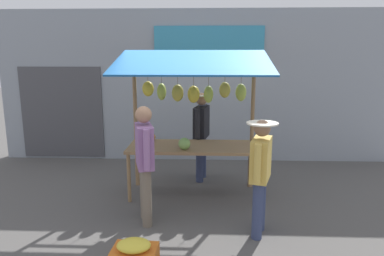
{
  "coord_description": "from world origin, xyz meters",
  "views": [
    {
      "loc": [
        -0.23,
        5.88,
        2.41
      ],
      "look_at": [
        0.0,
        0.3,
        1.25
      ],
      "focal_mm": 33.01,
      "sensor_mm": 36.0,
      "label": 1
    }
  ],
  "objects_px": {
    "market_stall": "(192,106)",
    "shopper_with_shopping_bag": "(261,169)",
    "vendor_with_sunhat": "(201,129)",
    "shopper_in_grey_tee": "(145,156)",
    "produce_crate_near": "(134,256)"
  },
  "relations": [
    {
      "from": "market_stall",
      "to": "shopper_with_shopping_bag",
      "type": "xyz_separation_m",
      "value": [
        -0.97,
        1.45,
        -0.63
      ]
    },
    {
      "from": "market_stall",
      "to": "shopper_with_shopping_bag",
      "type": "distance_m",
      "value": 1.86
    },
    {
      "from": "vendor_with_sunhat",
      "to": "shopper_in_grey_tee",
      "type": "bearing_deg",
      "value": -11.32
    },
    {
      "from": "shopper_with_shopping_bag",
      "to": "produce_crate_near",
      "type": "xyz_separation_m",
      "value": [
        1.53,
        0.89,
        -0.77
      ]
    },
    {
      "from": "vendor_with_sunhat",
      "to": "shopper_in_grey_tee",
      "type": "relative_size",
      "value": 1.0
    },
    {
      "from": "market_stall",
      "to": "shopper_in_grey_tee",
      "type": "relative_size",
      "value": 1.46
    },
    {
      "from": "market_stall",
      "to": "shopper_in_grey_tee",
      "type": "xyz_separation_m",
      "value": [
        0.62,
        1.15,
        -0.56
      ]
    },
    {
      "from": "market_stall",
      "to": "shopper_in_grey_tee",
      "type": "bearing_deg",
      "value": 61.6
    },
    {
      "from": "shopper_in_grey_tee",
      "to": "shopper_with_shopping_bag",
      "type": "xyz_separation_m",
      "value": [
        -1.59,
        0.3,
        -0.07
      ]
    },
    {
      "from": "market_stall",
      "to": "vendor_with_sunhat",
      "type": "xyz_separation_m",
      "value": [
        -0.15,
        -0.69,
        -0.54
      ]
    },
    {
      "from": "shopper_with_shopping_bag",
      "to": "produce_crate_near",
      "type": "relative_size",
      "value": 2.98
    },
    {
      "from": "market_stall",
      "to": "shopper_with_shopping_bag",
      "type": "bearing_deg",
      "value": 123.69
    },
    {
      "from": "shopper_in_grey_tee",
      "to": "shopper_with_shopping_bag",
      "type": "relative_size",
      "value": 1.08
    },
    {
      "from": "produce_crate_near",
      "to": "shopper_in_grey_tee",
      "type": "bearing_deg",
      "value": -87.03
    },
    {
      "from": "vendor_with_sunhat",
      "to": "produce_crate_near",
      "type": "height_order",
      "value": "vendor_with_sunhat"
    }
  ]
}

